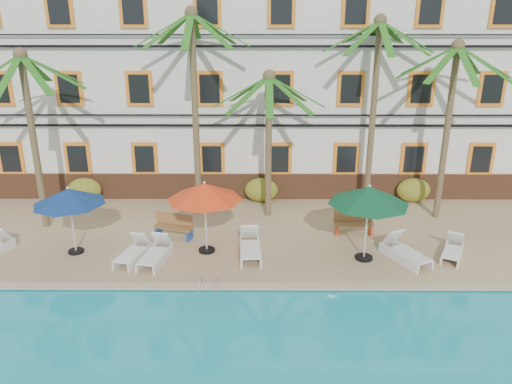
{
  "coord_description": "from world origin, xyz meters",
  "views": [
    {
      "loc": [
        0.56,
        -14.48,
        8.31
      ],
      "look_at": [
        0.49,
        3.0,
        2.0
      ],
      "focal_mm": 35.0,
      "sensor_mm": 36.0,
      "label": 1
    }
  ],
  "objects_px": {
    "palm_c": "(269,122)",
    "palm_d": "(375,89)",
    "lounger_d": "(250,247)",
    "lounger_e": "(405,252)",
    "bench_right": "(354,222)",
    "palm_a": "(30,114)",
    "lounger_f": "(453,250)",
    "lounger_b": "(133,252)",
    "bench_left": "(175,225)",
    "umbrella_red": "(205,192)",
    "pool_ladder": "(209,289)",
    "palm_b": "(194,87)",
    "umbrella_blue": "(69,197)",
    "palm_e": "(450,106)",
    "umbrella_green": "(369,196)",
    "lounger_c": "(156,253)"
  },
  "relations": [
    {
      "from": "palm_e",
      "to": "lounger_b",
      "type": "height_order",
      "value": "palm_e"
    },
    {
      "from": "umbrella_blue",
      "to": "bench_left",
      "type": "xyz_separation_m",
      "value": [
        3.33,
        1.31,
        -1.65
      ]
    },
    {
      "from": "palm_d",
      "to": "palm_e",
      "type": "bearing_deg",
      "value": -21.57
    },
    {
      "from": "umbrella_green",
      "to": "bench_right",
      "type": "distance_m",
      "value": 2.82
    },
    {
      "from": "palm_a",
      "to": "lounger_e",
      "type": "relative_size",
      "value": 3.35
    },
    {
      "from": "umbrella_red",
      "to": "bench_right",
      "type": "bearing_deg",
      "value": 15.73
    },
    {
      "from": "lounger_d",
      "to": "lounger_b",
      "type": "bearing_deg",
      "value": -175.07
    },
    {
      "from": "palm_d",
      "to": "lounger_d",
      "type": "xyz_separation_m",
      "value": [
        -5.01,
        -4.58,
        -4.85
      ]
    },
    {
      "from": "lounger_c",
      "to": "lounger_d",
      "type": "relative_size",
      "value": 0.96
    },
    {
      "from": "palm_b",
      "to": "lounger_e",
      "type": "bearing_deg",
      "value": -29.24
    },
    {
      "from": "pool_ladder",
      "to": "palm_b",
      "type": "bearing_deg",
      "value": 99.04
    },
    {
      "from": "palm_d",
      "to": "bench_left",
      "type": "relative_size",
      "value": 5.1
    },
    {
      "from": "palm_e",
      "to": "lounger_c",
      "type": "relative_size",
      "value": 3.66
    },
    {
      "from": "umbrella_green",
      "to": "lounger_f",
      "type": "bearing_deg",
      "value": 3.08
    },
    {
      "from": "palm_a",
      "to": "palm_e",
      "type": "bearing_deg",
      "value": 3.63
    },
    {
      "from": "palm_e",
      "to": "umbrella_green",
      "type": "height_order",
      "value": "palm_e"
    },
    {
      "from": "palm_e",
      "to": "pool_ladder",
      "type": "distance_m",
      "value": 11.66
    },
    {
      "from": "umbrella_blue",
      "to": "lounger_e",
      "type": "relative_size",
      "value": 1.2
    },
    {
      "from": "bench_right",
      "to": "lounger_b",
      "type": "bearing_deg",
      "value": -164.82
    },
    {
      "from": "palm_a",
      "to": "umbrella_red",
      "type": "relative_size",
      "value": 2.61
    },
    {
      "from": "lounger_c",
      "to": "lounger_f",
      "type": "xyz_separation_m",
      "value": [
        10.31,
        0.35,
        -0.03
      ]
    },
    {
      "from": "umbrella_red",
      "to": "umbrella_green",
      "type": "height_order",
      "value": "umbrella_green"
    },
    {
      "from": "palm_c",
      "to": "bench_right",
      "type": "distance_m",
      "value": 5.12
    },
    {
      "from": "palm_c",
      "to": "palm_d",
      "type": "bearing_deg",
      "value": 12.19
    },
    {
      "from": "palm_a",
      "to": "umbrella_red",
      "type": "xyz_separation_m",
      "value": [
        6.64,
        -2.23,
        -2.25
      ]
    },
    {
      "from": "umbrella_blue",
      "to": "umbrella_red",
      "type": "xyz_separation_m",
      "value": [
        4.65,
        0.11,
        0.14
      ]
    },
    {
      "from": "palm_d",
      "to": "lounger_b",
      "type": "height_order",
      "value": "palm_d"
    },
    {
      "from": "palm_c",
      "to": "lounger_e",
      "type": "relative_size",
      "value": 2.92
    },
    {
      "from": "palm_b",
      "to": "lounger_f",
      "type": "xyz_separation_m",
      "value": [
        9.3,
        -3.99,
        -5.06
      ]
    },
    {
      "from": "bench_left",
      "to": "umbrella_red",
      "type": "bearing_deg",
      "value": -42.33
    },
    {
      "from": "palm_c",
      "to": "lounger_f",
      "type": "height_order",
      "value": "palm_c"
    },
    {
      "from": "palm_c",
      "to": "umbrella_red",
      "type": "relative_size",
      "value": 2.27
    },
    {
      "from": "umbrella_red",
      "to": "bench_left",
      "type": "distance_m",
      "value": 2.53
    },
    {
      "from": "umbrella_green",
      "to": "lounger_d",
      "type": "distance_m",
      "value": 4.46
    },
    {
      "from": "palm_b",
      "to": "lounger_d",
      "type": "xyz_separation_m",
      "value": [
        2.22,
        -3.87,
        -5.01
      ]
    },
    {
      "from": "palm_d",
      "to": "palm_b",
      "type": "bearing_deg",
      "value": -174.37
    },
    {
      "from": "palm_e",
      "to": "palm_a",
      "type": "bearing_deg",
      "value": -176.37
    },
    {
      "from": "umbrella_green",
      "to": "bench_left",
      "type": "distance_m",
      "value": 7.3
    },
    {
      "from": "palm_a",
      "to": "lounger_f",
      "type": "distance_m",
      "value": 16.08
    },
    {
      "from": "lounger_d",
      "to": "lounger_e",
      "type": "distance_m",
      "value": 5.34
    },
    {
      "from": "lounger_c",
      "to": "pool_ladder",
      "type": "distance_m",
      "value": 2.73
    },
    {
      "from": "palm_a",
      "to": "bench_left",
      "type": "relative_size",
      "value": 4.39
    },
    {
      "from": "palm_d",
      "to": "lounger_d",
      "type": "bearing_deg",
      "value": -137.54
    },
    {
      "from": "umbrella_blue",
      "to": "lounger_d",
      "type": "bearing_deg",
      "value": -1.49
    },
    {
      "from": "umbrella_blue",
      "to": "palm_a",
      "type": "bearing_deg",
      "value": 130.38
    },
    {
      "from": "palm_e",
      "to": "lounger_f",
      "type": "height_order",
      "value": "palm_e"
    },
    {
      "from": "lounger_d",
      "to": "lounger_e",
      "type": "relative_size",
      "value": 0.98
    },
    {
      "from": "palm_a",
      "to": "lounger_f",
      "type": "xyz_separation_m",
      "value": [
        15.28,
        -2.62,
        -4.25
      ]
    },
    {
      "from": "umbrella_red",
      "to": "umbrella_green",
      "type": "bearing_deg",
      "value": -5.8
    },
    {
      "from": "palm_a",
      "to": "palm_b",
      "type": "bearing_deg",
      "value": 12.91
    }
  ]
}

